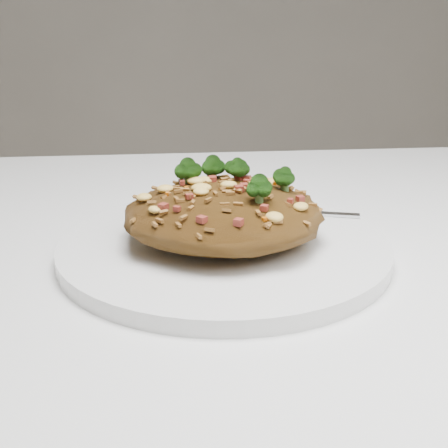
{
  "coord_description": "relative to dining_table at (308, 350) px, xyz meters",
  "views": [
    {
      "loc": [
        -0.12,
        -0.49,
        0.96
      ],
      "look_at": [
        -0.08,
        0.02,
        0.78
      ],
      "focal_mm": 50.0,
      "sensor_mm": 36.0,
      "label": 1
    }
  ],
  "objects": [
    {
      "name": "fork",
      "position": [
        -0.01,
        0.08,
        0.11
      ],
      "size": [
        0.16,
        0.06,
        0.0
      ],
      "rotation": [
        0.0,
        0.0,
        -0.26
      ],
      "color": "silver",
      "rests_on": "plate"
    },
    {
      "name": "dining_table",
      "position": [
        0.0,
        0.0,
        0.0
      ],
      "size": [
        1.2,
        0.8,
        0.75
      ],
      "color": "white",
      "rests_on": "ground"
    },
    {
      "name": "fried_rice",
      "position": [
        -0.08,
        0.02,
        0.14
      ],
      "size": [
        0.17,
        0.16,
        0.07
      ],
      "color": "brown",
      "rests_on": "plate"
    },
    {
      "name": "plate",
      "position": [
        -0.08,
        0.02,
        0.1
      ],
      "size": [
        0.29,
        0.29,
        0.01
      ],
      "primitive_type": "cylinder",
      "color": "white",
      "rests_on": "dining_table"
    }
  ]
}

